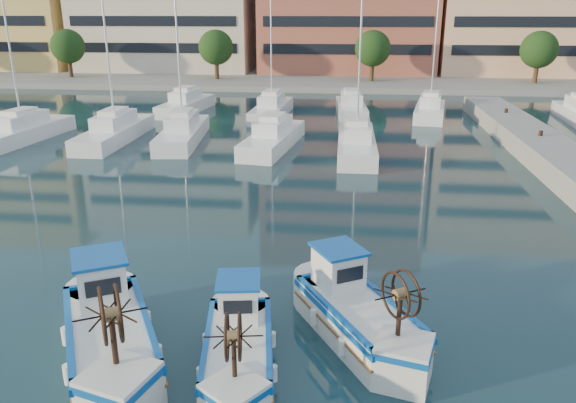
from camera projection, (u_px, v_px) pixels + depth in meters
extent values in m
plane|color=#1B3F48|center=(279.00, 350.00, 14.49)|extent=(300.00, 300.00, 0.00)
cube|color=gray|center=(339.00, 71.00, 77.40)|extent=(180.00, 40.00, 0.60)
cylinder|color=#3F2B19|center=(71.00, 69.00, 67.59)|extent=(0.50, 0.50, 3.00)
sphere|color=#214317|center=(68.00, 46.00, 66.72)|extent=(4.00, 4.00, 4.00)
cylinder|color=#3F2B19|center=(217.00, 71.00, 65.75)|extent=(0.50, 0.50, 3.00)
sphere|color=#214317|center=(216.00, 47.00, 64.88)|extent=(4.00, 4.00, 4.00)
cylinder|color=#3F2B19|center=(372.00, 73.00, 63.91)|extent=(0.50, 0.50, 3.00)
sphere|color=#214317|center=(373.00, 48.00, 63.03)|extent=(4.00, 4.00, 4.00)
cylinder|color=#3F2B19|center=(536.00, 75.00, 62.06)|extent=(0.50, 0.50, 3.00)
sphere|color=#214317|center=(539.00, 50.00, 61.19)|extent=(4.00, 4.00, 4.00)
cube|color=white|center=(23.00, 134.00, 37.35)|extent=(3.12, 9.18, 1.00)
cylinder|color=silver|center=(10.00, 48.00, 35.57)|extent=(0.12, 0.12, 11.00)
cube|color=white|center=(116.00, 133.00, 37.41)|extent=(2.25, 9.56, 1.00)
cylinder|color=silver|center=(107.00, 48.00, 35.62)|extent=(0.12, 0.12, 11.00)
cube|color=white|center=(183.00, 134.00, 37.12)|extent=(3.12, 9.34, 1.00)
cylinder|color=silver|center=(178.00, 49.00, 35.34)|extent=(0.12, 0.12, 11.00)
cube|color=white|center=(273.00, 140.00, 35.57)|extent=(3.33, 8.97, 1.00)
cube|color=white|center=(356.00, 145.00, 34.31)|extent=(2.28, 9.43, 1.00)
cylinder|color=silver|center=(360.00, 52.00, 32.53)|extent=(0.12, 0.12, 11.00)
cube|color=white|center=(186.00, 106.00, 48.09)|extent=(3.12, 8.56, 1.00)
cube|color=white|center=(272.00, 111.00, 45.86)|extent=(2.64, 9.15, 1.00)
cylinder|color=silver|center=(271.00, 41.00, 44.08)|extent=(0.12, 0.12, 11.00)
cube|color=white|center=(351.00, 109.00, 46.54)|extent=(2.71, 8.33, 1.00)
cube|color=white|center=(430.00, 112.00, 45.22)|extent=(3.35, 7.41, 1.00)
cylinder|color=silver|center=(435.00, 41.00, 43.44)|extent=(0.12, 0.12, 11.00)
cube|color=silver|center=(111.00, 343.00, 13.79)|extent=(3.81, 4.84, 1.12)
cube|color=#0C4C9E|center=(109.00, 328.00, 13.65)|extent=(3.92, 4.98, 0.17)
cube|color=#1734BA|center=(109.00, 330.00, 13.67)|extent=(3.22, 4.24, 0.06)
cube|color=white|center=(101.00, 279.00, 14.54)|extent=(1.69, 1.77, 1.17)
cube|color=#0C4C9E|center=(98.00, 257.00, 14.33)|extent=(1.90, 1.99, 0.09)
cylinder|color=#331E14|center=(114.00, 342.00, 11.73)|extent=(0.13, 0.13, 1.23)
cylinder|color=brown|center=(111.00, 315.00, 11.52)|extent=(0.44, 0.42, 0.30)
torus|color=#331E14|center=(103.00, 316.00, 11.46)|extent=(0.66, 1.13, 1.24)
torus|color=#331E14|center=(119.00, 313.00, 11.58)|extent=(0.66, 1.13, 1.24)
cube|color=silver|center=(238.00, 355.00, 13.49)|extent=(2.13, 3.88, 0.92)
cube|color=#0C4C9E|center=(238.00, 342.00, 13.37)|extent=(2.19, 4.00, 0.14)
cube|color=#1734BA|center=(238.00, 344.00, 13.39)|extent=(1.73, 3.46, 0.05)
cube|color=white|center=(239.00, 299.00, 14.18)|extent=(1.13, 1.28, 0.96)
cube|color=#0C4C9E|center=(238.00, 280.00, 14.01)|extent=(1.28, 1.43, 0.07)
cylinder|color=#331E14|center=(234.00, 359.00, 11.68)|extent=(0.11, 0.11, 1.02)
cylinder|color=brown|center=(233.00, 336.00, 11.51)|extent=(0.32, 0.29, 0.25)
torus|color=#331E14|center=(227.00, 337.00, 11.50)|extent=(0.22, 1.02, 1.03)
torus|color=#331E14|center=(240.00, 336.00, 11.51)|extent=(0.22, 1.02, 1.03)
cube|color=silver|center=(358.00, 322.00, 14.83)|extent=(3.56, 4.41, 1.02)
cube|color=#0C4C9E|center=(359.00, 309.00, 14.70)|extent=(3.66, 4.54, 0.16)
cube|color=#1734BA|center=(359.00, 311.00, 14.72)|extent=(3.02, 3.86, 0.06)
cube|color=white|center=(338.00, 268.00, 15.50)|extent=(1.56, 1.63, 1.07)
cube|color=#0C4C9E|center=(339.00, 249.00, 15.31)|extent=(1.76, 1.83, 0.08)
cylinder|color=#331E14|center=(399.00, 317.00, 12.97)|extent=(0.12, 0.12, 1.13)
cylinder|color=brown|center=(401.00, 294.00, 12.77)|extent=(0.41, 0.39, 0.27)
torus|color=#331E14|center=(395.00, 295.00, 12.71)|extent=(0.63, 1.02, 1.14)
torus|color=#331E14|center=(406.00, 293.00, 12.83)|extent=(0.63, 1.02, 1.14)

